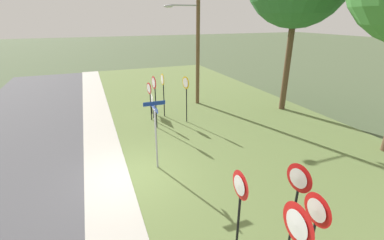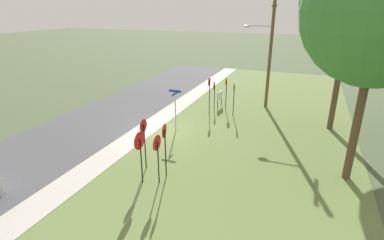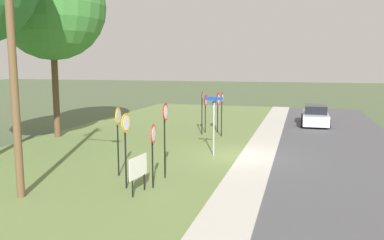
{
  "view_description": "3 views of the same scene",
  "coord_description": "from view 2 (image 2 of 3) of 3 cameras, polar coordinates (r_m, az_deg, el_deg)",
  "views": [
    {
      "loc": [
        8.66,
        -0.9,
        5.6
      ],
      "look_at": [
        -0.64,
        2.75,
        1.68
      ],
      "focal_mm": 24.62,
      "sensor_mm": 36.0,
      "label": 1
    },
    {
      "loc": [
        16.17,
        8.7,
        7.58
      ],
      "look_at": [
        0.36,
        2.51,
        1.18
      ],
      "focal_mm": 28.13,
      "sensor_mm": 36.0,
      "label": 2
    },
    {
      "loc": [
        -17.55,
        -2.64,
        4.22
      ],
      "look_at": [
        1.17,
        2.57,
        1.46
      ],
      "focal_mm": 36.68,
      "sensor_mm": 36.0,
      "label": 3
    }
  ],
  "objects": [
    {
      "name": "oak_tree_right",
      "position": [
        14.29,
        32.1,
        17.14
      ],
      "size": [
        6.01,
        6.01,
        10.42
      ],
      "color": "brown",
      "rests_on": "grass_median"
    },
    {
      "name": "yield_sign_near_left",
      "position": [
        13.4,
        -9.91,
        -4.69
      ],
      "size": [
        0.83,
        0.11,
        2.5
      ],
      "rotation": [
        0.0,
        0.0,
        -0.05
      ],
      "color": "black",
      "rests_on": "grass_median"
    },
    {
      "name": "yield_sign_far_right",
      "position": [
        13.31,
        -6.65,
        -5.3
      ],
      "size": [
        0.71,
        0.1,
        2.35
      ],
      "rotation": [
        0.0,
        0.0,
        -0.03
      ],
      "color": "black",
      "rests_on": "grass_median"
    },
    {
      "name": "stop_sign_far_left",
      "position": [
        23.39,
        4.23,
        5.82
      ],
      "size": [
        0.65,
        0.12,
        2.2
      ],
      "rotation": [
        0.0,
        0.0,
        0.14
      ],
      "color": "black",
      "rests_on": "grass_median"
    },
    {
      "name": "road_asphalt",
      "position": [
        22.39,
        -17.37,
        -0.11
      ],
      "size": [
        44.0,
        6.4,
        0.01
      ],
      "primitive_type": "cube",
      "color": "#4C4C51",
      "rests_on": "ground_plane"
    },
    {
      "name": "street_name_post",
      "position": [
        19.04,
        -3.17,
        2.55
      ],
      "size": [
        0.96,
        0.82,
        2.73
      ],
      "rotation": [
        0.0,
        0.0,
        -0.0
      ],
      "color": "#9EA0A8",
      "rests_on": "grass_median"
    },
    {
      "name": "yield_sign_near_right",
      "position": [
        14.54,
        -9.16,
        -2.39
      ],
      "size": [
        0.65,
        0.1,
        2.59
      ],
      "rotation": [
        0.0,
        0.0,
        -0.02
      ],
      "color": "black",
      "rests_on": "grass_median"
    },
    {
      "name": "utility_pole",
      "position": [
        23.98,
        14.34,
        13.16
      ],
      "size": [
        2.1,
        2.3,
        8.65
      ],
      "color": "brown",
      "rests_on": "grass_median"
    },
    {
      "name": "notice_board",
      "position": [
        24.15,
        5.26,
        4.43
      ],
      "size": [
        1.1,
        0.15,
        1.25
      ],
      "rotation": [
        0.0,
        0.0,
        -0.11
      ],
      "color": "black",
      "rests_on": "grass_median"
    },
    {
      "name": "ground_plane",
      "position": [
        19.87,
        -6.39,
        -1.92
      ],
      "size": [
        160.0,
        160.0,
        0.0
      ],
      "primitive_type": "plane",
      "color": "#4C5B3D"
    },
    {
      "name": "stop_sign_near_right",
      "position": [
        23.35,
        6.48,
        6.4
      ],
      "size": [
        0.65,
        0.09,
        2.57
      ],
      "rotation": [
        0.0,
        0.0,
        0.0
      ],
      "color": "black",
      "rests_on": "grass_median"
    },
    {
      "name": "stop_sign_near_left",
      "position": [
        22.14,
        3.31,
        6.09
      ],
      "size": [
        0.64,
        0.11,
        2.79
      ],
      "rotation": [
        0.0,
        0.0,
        0.08
      ],
      "color": "black",
      "rests_on": "grass_median"
    },
    {
      "name": "sidewalk_strip",
      "position": [
        20.22,
        -8.41,
        -1.51
      ],
      "size": [
        44.0,
        1.6,
        0.06
      ],
      "primitive_type": "cube",
      "color": "#BCB7AD",
      "rests_on": "ground_plane"
    },
    {
      "name": "grass_median",
      "position": [
        18.05,
        10.81,
        -4.5
      ],
      "size": [
        44.0,
        12.0,
        0.04
      ],
      "primitive_type": "cube",
      "color": "olive",
      "rests_on": "ground_plane"
    },
    {
      "name": "yield_sign_far_left",
      "position": [
        13.7,
        -5.25,
        -3.43
      ],
      "size": [
        0.66,
        0.13,
        2.66
      ],
      "rotation": [
        0.0,
        0.0,
        0.14
      ],
      "color": "black",
      "rests_on": "grass_median"
    },
    {
      "name": "oak_tree_left",
      "position": [
        20.58,
        27.96,
        19.05
      ],
      "size": [
        5.76,
        5.76,
        10.66
      ],
      "color": "brown",
      "rests_on": "grass_median"
    },
    {
      "name": "stop_sign_far_center",
      "position": [
        21.88,
        7.92,
        5.46
      ],
      "size": [
        0.67,
        0.14,
        2.61
      ],
      "rotation": [
        0.0,
        0.0,
        0.17
      ],
      "color": "black",
      "rests_on": "grass_median"
    }
  ]
}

